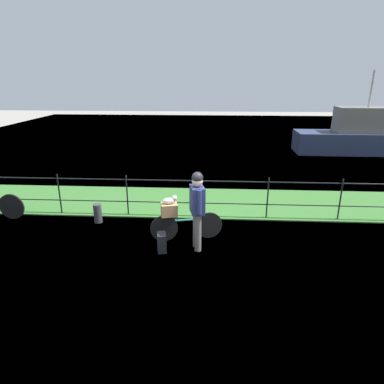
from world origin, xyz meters
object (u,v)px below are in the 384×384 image
(bicycle_main, at_px, (186,226))
(mooring_bollard, at_px, (98,213))
(cyclist_person, at_px, (197,204))
(terrier_dog, at_px, (170,200))
(wooden_crate, at_px, (169,210))
(moored_boat_near, at_px, (364,137))
(backpack_on_paving, at_px, (162,242))

(bicycle_main, distance_m, mooring_bollard, 2.40)
(cyclist_person, height_order, mooring_bollard, cyclist_person)
(terrier_dog, distance_m, mooring_bollard, 2.24)
(bicycle_main, xyz_separation_m, wooden_crate, (-0.35, -0.08, 0.42))
(terrier_dog, height_order, cyclist_person, cyclist_person)
(wooden_crate, bearing_deg, moored_boat_near, 49.96)
(backpack_on_paving, distance_m, mooring_bollard, 2.27)
(bicycle_main, height_order, backpack_on_paving, bicycle_main)
(backpack_on_paving, xyz_separation_m, mooring_bollard, (-1.81, 1.37, 0.04))
(moored_boat_near, bearing_deg, backpack_on_paving, -129.01)
(mooring_bollard, bearing_deg, cyclist_person, -25.38)
(bicycle_main, distance_m, terrier_dog, 0.71)
(mooring_bollard, height_order, moored_boat_near, moored_boat_near)
(terrier_dog, distance_m, moored_boat_near, 12.48)
(wooden_crate, distance_m, terrier_dog, 0.21)
(bicycle_main, bearing_deg, terrier_dog, -166.98)
(bicycle_main, bearing_deg, cyclist_person, -56.19)
(wooden_crate, distance_m, backpack_on_paving, 0.74)
(cyclist_person, distance_m, moored_boat_near, 12.36)
(moored_boat_near, bearing_deg, cyclist_person, -126.88)
(cyclist_person, relative_size, mooring_bollard, 3.54)
(wooden_crate, relative_size, backpack_on_paving, 0.87)
(cyclist_person, xyz_separation_m, backpack_on_paving, (-0.73, -0.17, -0.80))
(bicycle_main, height_order, terrier_dog, terrier_dog)
(terrier_dog, distance_m, backpack_on_paving, 0.91)
(moored_boat_near, bearing_deg, wooden_crate, -130.04)
(terrier_dog, relative_size, backpack_on_paving, 0.81)
(terrier_dog, bearing_deg, backpack_on_paving, -104.96)
(wooden_crate, xyz_separation_m, moored_boat_near, (8.04, 9.57, 0.04))
(wooden_crate, bearing_deg, mooring_bollard, 155.23)
(bicycle_main, height_order, cyclist_person, cyclist_person)
(backpack_on_paving, height_order, mooring_bollard, mooring_bollard)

